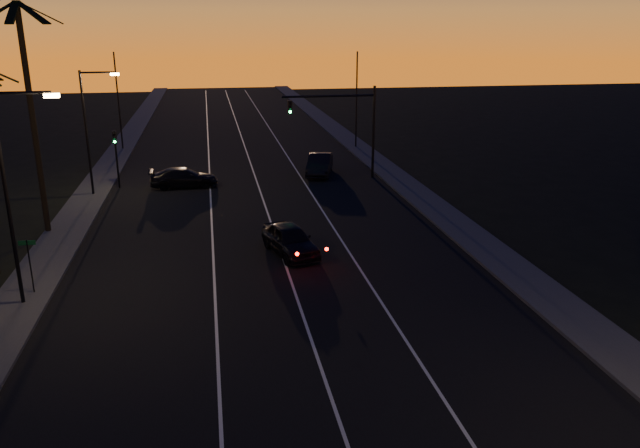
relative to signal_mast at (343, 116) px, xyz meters
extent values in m
cube|color=black|center=(-7.14, -9.99, -4.78)|extent=(20.00, 170.00, 0.01)
cube|color=#373734|center=(-18.34, -9.99, -4.70)|extent=(2.40, 170.00, 0.16)
cube|color=#373734|center=(4.06, -9.99, -4.70)|extent=(2.40, 170.00, 0.16)
cube|color=silver|center=(-10.14, -9.99, -4.76)|extent=(0.12, 160.00, 0.01)
cube|color=silver|center=(-6.64, -9.99, -4.76)|extent=(0.12, 160.00, 0.01)
cube|color=silver|center=(-3.14, -9.99, -4.76)|extent=(0.12, 160.00, 0.01)
cylinder|color=black|center=(-19.34, -9.99, 1.47)|extent=(0.32, 0.32, 12.50)
cube|color=black|center=(-18.31, -9.73, 7.15)|extent=(2.18, 0.92, 1.18)
cube|color=black|center=(-18.90, -9.03, 7.15)|extent=(1.25, 2.12, 1.18)
cube|color=black|center=(-19.82, -9.05, 7.15)|extent=(1.34, 2.09, 1.18)
cube|color=black|center=(-19.31, -11.05, 7.15)|extent=(0.45, 2.16, 1.18)
cube|color=black|center=(-18.49, -10.63, 7.15)|extent=(1.95, 1.61, 1.18)
cylinder|color=black|center=(-18.14, -19.99, -0.28)|extent=(0.16, 0.16, 9.00)
cylinder|color=black|center=(-17.04, -19.99, 4.07)|extent=(2.20, 0.12, 0.12)
cube|color=#FFBF66|center=(-15.94, -19.99, 3.94)|extent=(0.55, 0.26, 0.16)
cylinder|color=black|center=(-18.14, -1.99, -0.53)|extent=(0.16, 0.16, 8.50)
cylinder|color=black|center=(-17.04, -1.99, 3.57)|extent=(2.20, 0.12, 0.12)
cube|color=#FFBF66|center=(-15.94, -1.99, 3.44)|extent=(0.55, 0.26, 0.16)
cylinder|color=black|center=(-17.94, -18.99, -3.48)|extent=(0.06, 0.06, 2.60)
cube|color=#0C4B1F|center=(-17.94, -18.99, -2.33)|extent=(0.70, 0.03, 0.20)
cylinder|color=black|center=(2.36, 0.01, -1.28)|extent=(0.20, 0.20, 7.00)
cylinder|color=black|center=(-1.14, 0.01, 1.52)|extent=(7.00, 0.16, 0.16)
cube|color=black|center=(-4.04, 0.01, 0.77)|extent=(0.32, 0.28, 1.00)
sphere|color=black|center=(-4.04, -0.16, 1.09)|extent=(0.20, 0.20, 0.20)
sphere|color=black|center=(-4.04, -0.16, 0.77)|extent=(0.20, 0.20, 0.20)
sphere|color=#14FF59|center=(-4.04, -0.16, 0.45)|extent=(0.20, 0.20, 0.20)
cylinder|color=black|center=(-16.64, 0.01, -2.68)|extent=(0.14, 0.14, 4.20)
cube|color=black|center=(-16.64, 0.01, -1.08)|extent=(0.28, 0.25, 0.90)
sphere|color=black|center=(-16.64, -0.14, -0.80)|extent=(0.18, 0.18, 0.18)
sphere|color=black|center=(-16.64, -0.14, -1.08)|extent=(0.18, 0.18, 0.18)
sphere|color=#14FF59|center=(-16.64, -0.14, -1.36)|extent=(0.18, 0.18, 0.18)
cylinder|color=black|center=(-18.14, 15.01, -0.28)|extent=(0.14, 0.14, 9.00)
cylinder|color=black|center=(3.86, 12.01, -0.28)|extent=(0.14, 0.14, 9.00)
imported|color=black|center=(-6.19, -15.80, -4.00)|extent=(2.96, 4.87, 1.55)
sphere|color=#FF0F05|center=(-6.22, -18.62, -3.75)|extent=(0.18, 0.18, 0.18)
sphere|color=#FF0F05|center=(-4.73, -18.21, -3.75)|extent=(0.18, 0.18, 0.18)
imported|color=black|center=(-1.53, 1.57, -3.96)|extent=(3.00, 5.21, 1.63)
imported|color=black|center=(-11.99, -0.61, -4.06)|extent=(4.92, 2.11, 1.41)
camera|label=1|loc=(-10.02, -45.92, 6.55)|focal=35.00mm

